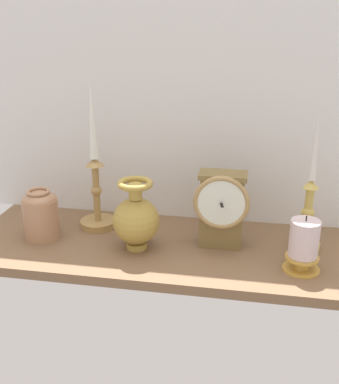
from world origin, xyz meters
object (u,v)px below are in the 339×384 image
Objects in this scene: candlestick_tall_left at (308,209)px; brass_vase_jar at (41,213)px; mantel_clock at (222,208)px; pillar_candle_front at (303,245)px; brass_vase_bulbous at (136,218)px; candlestick_tall_center at (96,182)px.

brass_vase_jar is at bearing -175.34° from candlestick_tall_left.
mantel_clock is 1.48× the size of brass_vase_jar.
brass_vase_jar is at bearing 175.40° from pillar_candle_front.
brass_vase_bulbous is 25.21cm from brass_vase_jar.
candlestick_tall_center reaches higher than mantel_clock.
mantel_clock reaches higher than brass_vase_jar.
candlestick_tall_center is at bearing 176.18° from candlestick_tall_left.
candlestick_tall_left is 1.99× the size of brass_vase_bulbous.
candlestick_tall_left reaches higher than brass_vase_bulbous.
candlestick_tall_left is 11.49cm from pillar_candle_front.
brass_vase_jar is (-25.14, 1.43, -1.15)cm from brass_vase_bulbous.
brass_vase_bulbous is at bearing 174.53° from pillar_candle_front.
candlestick_tall_left is at bearing 4.66° from brass_vase_jar.
mantel_clock is at bearing 4.28° from brass_vase_jar.
candlestick_tall_left is 2.64× the size of pillar_candle_front.
candlestick_tall_center is (-53.55, 3.58, 2.03)cm from candlestick_tall_left.
brass_vase_bulbous is (-20.04, -4.82, -2.21)cm from mantel_clock.
candlestick_tall_center is 3.02× the size of brass_vase_jar.
brass_vase_bulbous is 38.99cm from pillar_candle_front.
candlestick_tall_center is at bearing 170.55° from mantel_clock.
brass_vase_bulbous is 1.35× the size of brass_vase_jar.
candlestick_tall_left is at bearing -3.82° from candlestick_tall_center.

